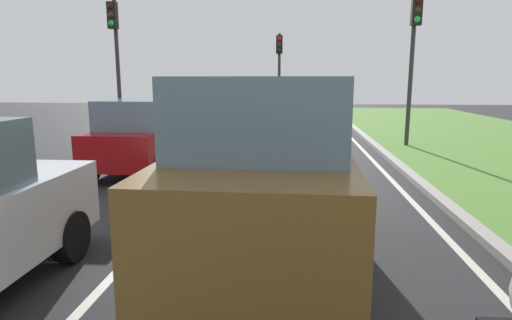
% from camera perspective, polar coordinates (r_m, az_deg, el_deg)
% --- Properties ---
extents(ground_plane, '(60.00, 60.00, 0.00)m').
position_cam_1_polar(ground_plane, '(10.62, -2.43, -1.59)').
color(ground_plane, '#262628').
extents(lane_line_center, '(0.12, 32.00, 0.01)m').
position_cam_1_polar(lane_line_center, '(10.73, -6.14, -1.49)').
color(lane_line_center, silver).
rests_on(lane_line_center, ground).
extents(lane_line_right_edge, '(0.12, 32.00, 0.01)m').
position_cam_1_polar(lane_line_right_edge, '(10.76, 16.95, -1.87)').
color(lane_line_right_edge, silver).
rests_on(lane_line_right_edge, ground).
extents(curb_right, '(0.24, 48.00, 0.12)m').
position_cam_1_polar(curb_right, '(10.86, 19.55, -1.60)').
color(curb_right, '#9E9B93').
rests_on(curb_right, ground).
extents(car_suv_ahead, '(2.04, 4.54, 2.28)m').
position_cam_1_polar(car_suv_ahead, '(5.20, 1.26, -1.40)').
color(car_suv_ahead, brown).
rests_on(car_suv_ahead, ground).
extents(car_hatchback_far, '(1.81, 3.74, 1.78)m').
position_cam_1_polar(car_hatchback_far, '(10.94, -14.95, 3.11)').
color(car_hatchback_far, maroon).
rests_on(car_hatchback_far, ground).
extents(traffic_light_near_right, '(0.32, 0.50, 4.98)m').
position_cam_1_polar(traffic_light_near_right, '(15.23, 20.25, 14.44)').
color(traffic_light_near_right, '#2D2D2D').
rests_on(traffic_light_near_right, ground).
extents(traffic_light_overhead_left, '(0.32, 0.50, 5.09)m').
position_cam_1_polar(traffic_light_overhead_left, '(16.41, -18.21, 14.37)').
color(traffic_light_overhead_left, '#2D2D2D').
rests_on(traffic_light_overhead_left, ground).
extents(traffic_light_far_median, '(0.32, 0.50, 4.54)m').
position_cam_1_polar(traffic_light_far_median, '(22.40, 3.11, 12.94)').
color(traffic_light_far_median, '#2D2D2D').
rests_on(traffic_light_far_median, ground).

